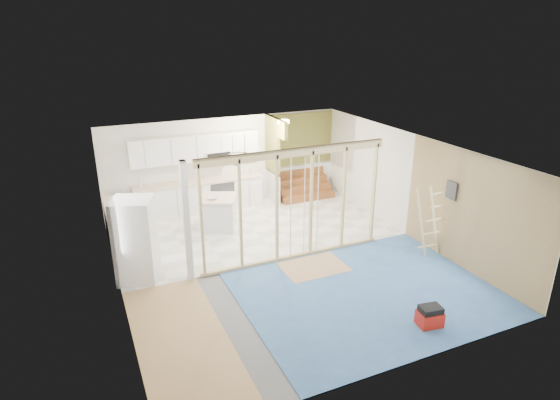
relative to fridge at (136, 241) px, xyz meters
name	(u,v)px	position (x,y,z in m)	size (l,w,h in m)	color
room	(282,207)	(3.07, -0.45, 0.40)	(7.01, 8.01, 2.61)	slate
floor_overlays	(284,258)	(3.14, -0.39, -0.89)	(7.00, 8.00, 0.03)	white
stud_frame	(273,197)	(2.85, -0.45, 0.68)	(4.66, 0.14, 2.60)	#C7B879
base_cabinets	(177,204)	(1.46, 2.91, -0.43)	(4.45, 2.24, 0.93)	white
upper_cabinets	(198,149)	(2.23, 3.37, 0.92)	(3.60, 0.41, 0.85)	white
green_partition	(294,168)	(5.11, 3.21, 0.05)	(2.25, 1.51, 2.60)	olive
pot_rack	(239,157)	(2.76, 1.44, 1.10)	(0.52, 0.52, 0.72)	black
sheathing_panel	(472,214)	(6.55, -2.45, 0.40)	(0.02, 4.00, 2.60)	tan
electrical_panel	(451,190)	(6.50, -1.85, 0.75)	(0.04, 0.30, 0.40)	#3C3C41
ceiling_light	(283,122)	(4.47, 2.55, 1.64)	(0.32, 0.32, 0.08)	#FFEABF
fridge	(136,241)	(0.00, 0.00, 0.00)	(1.01, 0.98, 1.80)	white
island	(218,213)	(2.29, 1.84, -0.46)	(1.19, 1.19, 0.88)	silver
bowl	(213,198)	(2.15, 1.76, 0.02)	(0.26, 0.26, 0.06)	white
soap_bottle_a	(139,183)	(0.57, 3.30, 0.17)	(0.10, 0.10, 0.27)	silver
soap_bottle_b	(251,170)	(3.77, 3.32, 0.13)	(0.09, 0.09, 0.19)	silver
toolbox	(430,317)	(4.43, -3.78, -0.71)	(0.46, 0.37, 0.40)	#A8190F
ladder	(430,221)	(6.23, -1.59, -0.04)	(0.88, 0.20, 1.67)	#DEC888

